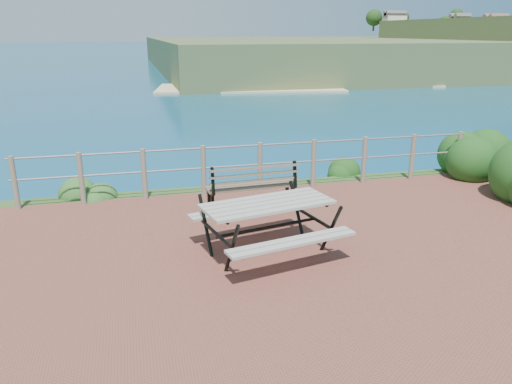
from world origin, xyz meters
TOP-DOWN VIEW (x-y plane):
  - ground at (0.00, 0.00)m, footprint 10.00×7.00m
  - ocean at (0.00, 200.00)m, footprint 1200.00×1200.00m
  - safety_railing at (0.00, 3.35)m, footprint 9.40×0.10m
  - distant_bay at (173.07, 202.61)m, footprint 290.00×232.36m
  - picnic_table at (-0.66, 0.38)m, footprint 1.98×1.59m
  - park_bench at (-0.45, 2.26)m, footprint 1.65×0.49m
  - shrub_right_edge at (5.12, 3.39)m, footprint 1.22×1.22m
  - shrub_lip_west at (-3.39, 3.76)m, footprint 0.79×0.79m
  - shrub_lip_east at (2.22, 4.18)m, footprint 0.77×0.77m

SIDE VIEW (x-z plane):
  - distant_bay at x=173.07m, z-range -13.52..10.48m
  - ground at x=0.00m, z-range -0.06..0.06m
  - ocean at x=0.00m, z-range 0.00..0.00m
  - shrub_right_edge at x=5.12m, z-range -0.87..0.87m
  - shrub_lip_west at x=-3.39m, z-range -0.27..0.27m
  - shrub_lip_east at x=2.22m, z-range -0.26..0.26m
  - picnic_table at x=-0.66m, z-range 0.11..0.90m
  - safety_railing at x=0.00m, z-range 0.07..1.07m
  - park_bench at x=-0.45m, z-range 0.15..1.06m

